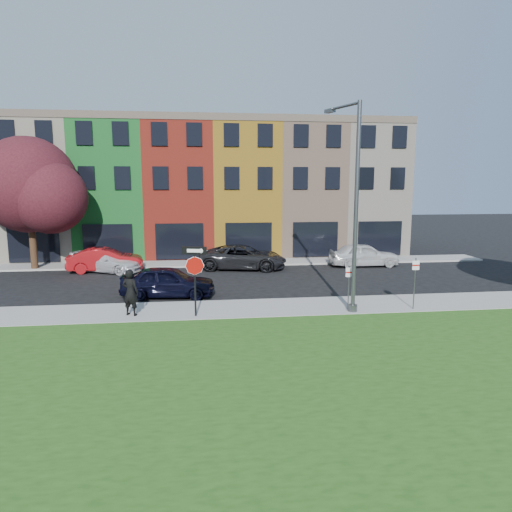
{
  "coord_description": "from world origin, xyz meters",
  "views": [
    {
      "loc": [
        -3.48,
        -16.82,
        5.73
      ],
      "look_at": [
        -0.94,
        4.0,
        2.32
      ],
      "focal_mm": 32.0,
      "sensor_mm": 36.0,
      "label": 1
    }
  ],
  "objects": [
    {
      "name": "rowhouse_block",
      "position": [
        -2.5,
        21.18,
        4.99
      ],
      "size": [
        30.0,
        10.12,
        10.0
      ],
      "color": "beige",
      "rests_on": "ground"
    },
    {
      "name": "tree_purple",
      "position": [
        -14.25,
        14.26,
        5.39
      ],
      "size": [
        7.34,
        6.42,
        8.48
      ],
      "color": "black",
      "rests_on": "sidewalk_far"
    },
    {
      "name": "sidewalk_near",
      "position": [
        2.0,
        3.0,
        0.06
      ],
      "size": [
        40.0,
        3.0,
        0.12
      ],
      "primitive_type": "cube",
      "color": "gray",
      "rests_on": "ground"
    },
    {
      "name": "sedan_near",
      "position": [
        -5.16,
        5.9,
        0.79
      ],
      "size": [
        2.82,
        5.01,
        1.58
      ],
      "primitive_type": "imported",
      "rotation": [
        0.0,
        0.0,
        1.47
      ],
      "color": "black",
      "rests_on": "ground"
    },
    {
      "name": "parked_car_dark",
      "position": [
        -0.72,
        12.9,
        0.8
      ],
      "size": [
        4.92,
        6.79,
        1.59
      ],
      "primitive_type": "imported",
      "rotation": [
        0.0,
        0.0,
        1.37
      ],
      "color": "black",
      "rests_on": "ground"
    },
    {
      "name": "parked_car_silver",
      "position": [
        -9.49,
        12.93,
        0.66
      ],
      "size": [
        5.21,
        5.9,
        1.31
      ],
      "primitive_type": "imported",
      "rotation": [
        0.0,
        0.0,
        1.15
      ],
      "color": "silver",
      "rests_on": "ground"
    },
    {
      "name": "parking_sign_b",
      "position": [
        5.91,
        1.94,
        1.55
      ],
      "size": [
        0.32,
        0.08,
        2.31
      ],
      "rotation": [
        0.0,
        0.0,
        -0.02
      ],
      "color": "#4D5053",
      "rests_on": "sidewalk_near"
    },
    {
      "name": "parked_car_red",
      "position": [
        -9.62,
        13.1,
        0.77
      ],
      "size": [
        2.4,
        4.94,
        1.54
      ],
      "primitive_type": "imported",
      "rotation": [
        0.0,
        0.0,
        1.65
      ],
      "color": "maroon",
      "rests_on": "ground"
    },
    {
      "name": "stop_sign",
      "position": [
        -3.76,
        2.01,
        2.24
      ],
      "size": [
        1.03,
        0.3,
        2.97
      ],
      "rotation": [
        0.0,
        0.0,
        -0.25
      ],
      "color": "black",
      "rests_on": "sidewalk_near"
    },
    {
      "name": "man",
      "position": [
        -6.49,
        2.46,
        1.11
      ],
      "size": [
        1.05,
        0.97,
        1.99
      ],
      "primitive_type": "imported",
      "rotation": [
        0.0,
        0.0,
        2.77
      ],
      "color": "black",
      "rests_on": "sidewalk_near"
    },
    {
      "name": "parking_sign_a",
      "position": [
        3.0,
        2.27,
        1.35
      ],
      "size": [
        0.32,
        0.09,
        1.94
      ],
      "rotation": [
        0.0,
        0.0,
        -0.08
      ],
      "color": "#4D5053",
      "rests_on": "sidewalk_near"
    },
    {
      "name": "parked_car_white",
      "position": [
        7.59,
        12.9,
        0.8
      ],
      "size": [
        1.9,
        4.71,
        1.6
      ],
      "primitive_type": "imported",
      "rotation": [
        0.0,
        0.0,
        1.57
      ],
      "color": "silver",
      "rests_on": "ground"
    },
    {
      "name": "sidewalk_far",
      "position": [
        -3.0,
        15.0,
        0.06
      ],
      "size": [
        40.0,
        2.4,
        0.12
      ],
      "primitive_type": "cube",
      "color": "gray",
      "rests_on": "ground"
    },
    {
      "name": "ground",
      "position": [
        0.0,
        0.0,
        0.0
      ],
      "size": [
        120.0,
        120.0,
        0.0
      ],
      "primitive_type": "plane",
      "color": "black",
      "rests_on": "ground"
    },
    {
      "name": "street_lamp",
      "position": [
        3.02,
        2.08,
        4.61
      ],
      "size": [
        1.09,
        2.49,
        8.92
      ],
      "rotation": [
        0.0,
        0.0,
        0.33
      ],
      "color": "#4D5053",
      "rests_on": "sidewalk_near"
    }
  ]
}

